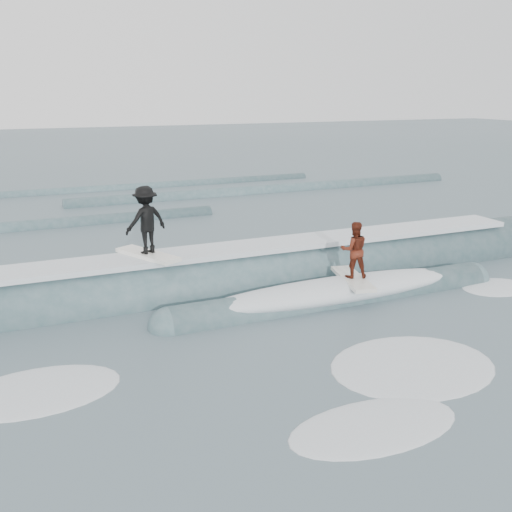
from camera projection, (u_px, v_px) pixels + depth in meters
name	position (u px, v px, depth m)	size (l,w,h in m)	color
ground	(319.00, 346.00, 12.21)	(160.00, 160.00, 0.00)	#3D5359
breaking_wave	(255.00, 285.00, 15.92)	(22.31, 3.83, 2.11)	#35555A
surfer_black	(146.00, 223.00, 14.56)	(1.39, 2.03, 1.84)	white
surfer_red	(354.00, 254.00, 14.68)	(0.98, 2.07, 1.57)	silver
whitewater	(388.00, 368.00, 11.23)	(16.11, 5.97, 0.10)	white
far_swells	(149.00, 202.00, 27.93)	(38.11, 8.65, 0.80)	#35555A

